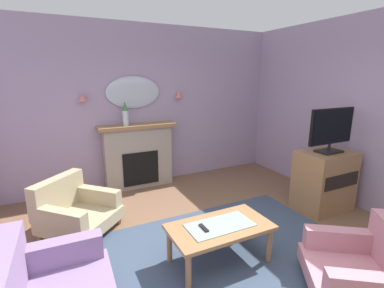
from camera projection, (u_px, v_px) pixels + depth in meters
floor at (236, 280)px, 2.85m from camera, size 6.22×6.90×0.10m
wall_back at (145, 106)px, 5.10m from camera, size 6.22×0.10×2.89m
patterned_rug at (226, 264)px, 3.01m from camera, size 3.20×2.40×0.01m
fireplace at (139, 156)px, 5.02m from camera, size 1.36×0.36×1.16m
mantel_vase_centre at (125, 114)px, 4.72m from camera, size 0.10×0.10×0.41m
wall_mirror at (133, 92)px, 4.87m from camera, size 0.96×0.06×0.56m
wall_sconce_left at (82, 97)px, 4.47m from camera, size 0.14×0.14×0.14m
wall_sconce_right at (179, 94)px, 5.20m from camera, size 0.14×0.14×0.14m
coffee_table at (220, 230)px, 2.97m from camera, size 1.10×0.60×0.45m
tv_remote at (204, 228)px, 2.88m from camera, size 0.04×0.16×0.02m
armchair_beside_couch at (365, 268)px, 2.50m from camera, size 1.13×1.13×0.71m
armchair_near_fireplace at (74, 209)px, 3.59m from camera, size 1.15×1.15×0.71m
tv_cabinet at (324, 180)px, 4.19m from camera, size 0.80×0.57×0.90m
tv_flatscreen at (332, 129)px, 3.98m from camera, size 0.84×0.24×0.65m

